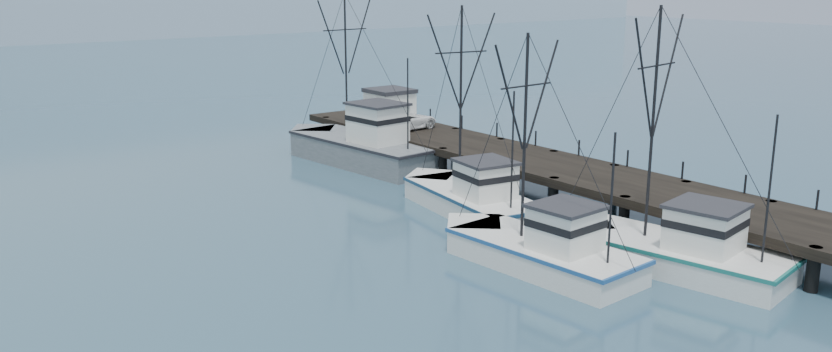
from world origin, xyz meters
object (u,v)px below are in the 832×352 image
(pier_shed, at_px, (390,107))
(pickup_truck, at_px, (406,120))
(work_vessel, at_px, (360,147))
(trawler_mid, at_px, (537,250))
(pier, at_px, (525,161))
(trawler_near, at_px, (667,250))
(trawler_far, at_px, (469,197))

(pier_shed, distance_m, pickup_truck, 2.24)
(work_vessel, xyz_separation_m, pickup_truck, (4.10, 0.01, 1.46))
(trawler_mid, relative_size, pier_shed, 3.46)
(pier, bearing_deg, work_vessel, 111.74)
(trawler_near, distance_m, trawler_far, 12.39)
(work_vessel, distance_m, pier_shed, 5.12)
(trawler_far, bearing_deg, pier_shed, 70.20)
(pier, xyz_separation_m, work_vessel, (-4.71, 11.81, -0.46))
(pier_shed, relative_size, pickup_truck, 0.64)
(work_vessel, bearing_deg, pier_shed, 27.28)
(pickup_truck, bearing_deg, trawler_near, 162.46)
(trawler_far, xyz_separation_m, pier_shed, (5.76, 16.01, 2.60))
(trawler_near, height_order, trawler_far, trawler_near)
(work_vessel, bearing_deg, trawler_near, -90.57)
(trawler_near, distance_m, pier_shed, 28.77)
(pier, relative_size, work_vessel, 3.04)
(work_vessel, relative_size, pier_shed, 4.53)
(trawler_mid, bearing_deg, pier_shed, 69.72)
(trawler_mid, distance_m, pier_shed, 26.53)
(trawler_far, distance_m, pickup_truck, 15.16)
(trawler_near, height_order, pickup_truck, trawler_near)
(trawler_near, bearing_deg, pier, 70.95)
(trawler_near, relative_size, trawler_far, 1.03)
(pier, distance_m, trawler_mid, 14.60)
(trawler_far, distance_m, pier_shed, 17.22)
(trawler_far, bearing_deg, trawler_near, -83.56)
(trawler_mid, bearing_deg, work_vessel, 77.46)
(trawler_mid, bearing_deg, pickup_truck, 68.03)
(pickup_truck, bearing_deg, trawler_mid, 149.94)
(work_vessel, height_order, pickup_truck, work_vessel)
(trawler_near, bearing_deg, trawler_far, 96.44)
(pier, relative_size, trawler_mid, 3.97)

